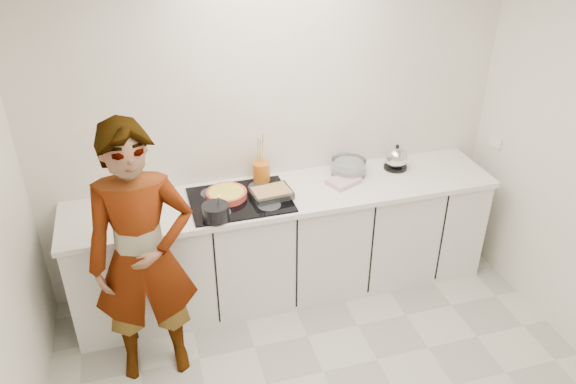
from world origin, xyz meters
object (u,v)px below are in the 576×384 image
object	(u,v)px
kettle	(396,158)
cook	(143,258)
hob	(240,200)
saucepan	(216,212)
baking_dish	(271,193)
utensil_crock	(261,172)
tart_dish	(226,194)
mixing_bowl	(349,168)

from	to	relation	value
kettle	cook	distance (m)	2.12
hob	cook	bearing A→B (deg)	-144.87
saucepan	baking_dish	world-z (taller)	saucepan
hob	utensil_crock	xyz separation A→B (m)	(0.22, 0.23, 0.07)
tart_dish	saucepan	world-z (taller)	saucepan
baking_dish	cook	bearing A→B (deg)	-153.23
mixing_bowl	kettle	size ratio (longest dim) A/B	1.62
mixing_bowl	hob	bearing A→B (deg)	-170.15
mixing_bowl	kettle	bearing A→B (deg)	-1.45
hob	saucepan	xyz separation A→B (m)	(-0.21, -0.21, 0.06)
baking_dish	cook	size ratio (longest dim) A/B	0.17
tart_dish	kettle	bearing A→B (deg)	3.87
hob	saucepan	bearing A→B (deg)	-135.43
mixing_bowl	kettle	xyz separation A→B (m)	(0.40, -0.01, 0.03)
saucepan	kettle	world-z (taller)	kettle
kettle	utensil_crock	size ratio (longest dim) A/B	1.28
tart_dish	utensil_crock	distance (m)	0.36
baking_dish	utensil_crock	size ratio (longest dim) A/B	1.88
hob	cook	xyz separation A→B (m)	(-0.72, -0.51, -0.01)
kettle	tart_dish	bearing A→B (deg)	-176.13
utensil_crock	cook	bearing A→B (deg)	-141.87
hob	cook	size ratio (longest dim) A/B	0.40
tart_dish	cook	world-z (taller)	cook
baking_dish	kettle	world-z (taller)	kettle
hob	utensil_crock	distance (m)	0.32
kettle	cook	xyz separation A→B (m)	(-2.02, -0.65, -0.09)
kettle	hob	bearing A→B (deg)	-173.58
baking_dish	hob	bearing A→B (deg)	172.40
tart_dish	baking_dish	size ratio (longest dim) A/B	1.03
saucepan	cook	distance (m)	0.60
mixing_bowl	utensil_crock	bearing A→B (deg)	173.91
hob	utensil_crock	size ratio (longest dim) A/B	4.41
baking_dish	tart_dish	bearing A→B (deg)	165.30
hob	saucepan	world-z (taller)	saucepan
hob	baking_dish	xyz separation A→B (m)	(0.23, -0.03, 0.04)
hob	baking_dish	size ratio (longest dim) A/B	2.34
utensil_crock	cook	world-z (taller)	cook
tart_dish	saucepan	xyz separation A→B (m)	(-0.12, -0.26, 0.03)
tart_dish	baking_dish	world-z (taller)	baking_dish
saucepan	baking_dish	size ratio (longest dim) A/B	0.61
hob	kettle	size ratio (longest dim) A/B	3.43
kettle	cook	size ratio (longest dim) A/B	0.12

